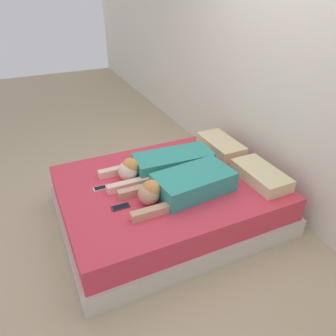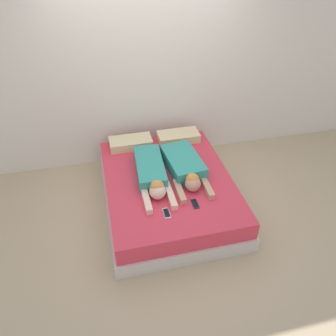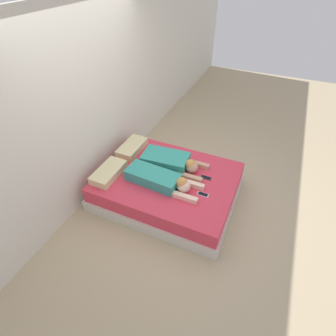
{
  "view_description": "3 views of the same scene",
  "coord_description": "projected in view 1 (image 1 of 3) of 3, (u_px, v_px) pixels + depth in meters",
  "views": [
    {
      "loc": [
        2.31,
        -1.07,
        2.08
      ],
      "look_at": [
        0.0,
        0.0,
        0.56
      ],
      "focal_mm": 35.0,
      "sensor_mm": 36.0,
      "label": 1
    },
    {
      "loc": [
        -0.72,
        -3.01,
        2.93
      ],
      "look_at": [
        0.0,
        0.0,
        0.56
      ],
      "focal_mm": 35.0,
      "sensor_mm": 36.0,
      "label": 2
    },
    {
      "loc": [
        -2.61,
        -1.17,
        2.95
      ],
      "look_at": [
        0.0,
        0.0,
        0.56
      ],
      "focal_mm": 28.0,
      "sensor_mm": 36.0,
      "label": 3
    }
  ],
  "objects": [
    {
      "name": "cell_phone_left",
      "position": [
        102.0,
        188.0,
        2.95
      ],
      "size": [
        0.07,
        0.15,
        0.01
      ],
      "color": "silver",
      "rests_on": "bed"
    },
    {
      "name": "pillow_head_left",
      "position": [
        221.0,
        145.0,
        3.56
      ],
      "size": [
        0.58,
        0.29,
        0.12
      ],
      "color": "beige",
      "rests_on": "bed"
    },
    {
      "name": "person_left",
      "position": [
        162.0,
        164.0,
        3.16
      ],
      "size": [
        0.37,
        1.1,
        0.22
      ],
      "color": "teal",
      "rests_on": "bed"
    },
    {
      "name": "wall_back",
      "position": [
        281.0,
        72.0,
        3.0
      ],
      "size": [
        12.0,
        0.06,
        2.6
      ],
      "color": "silver",
      "rests_on": "ground_plane"
    },
    {
      "name": "ground_plane",
      "position": [
        168.0,
        216.0,
        3.25
      ],
      "size": [
        12.0,
        12.0,
        0.0
      ],
      "primitive_type": "plane",
      "color": "tan"
    },
    {
      "name": "pillow_head_right",
      "position": [
        261.0,
        175.0,
        3.04
      ],
      "size": [
        0.58,
        0.29,
        0.12
      ],
      "color": "beige",
      "rests_on": "bed"
    },
    {
      "name": "person_right",
      "position": [
        184.0,
        185.0,
        2.84
      ],
      "size": [
        0.45,
        1.0,
        0.21
      ],
      "color": "teal",
      "rests_on": "bed"
    },
    {
      "name": "cell_phone_right",
      "position": [
        121.0,
        207.0,
        2.71
      ],
      "size": [
        0.07,
        0.15,
        0.01
      ],
      "color": "#2D2D33",
      "rests_on": "bed"
    },
    {
      "name": "bed",
      "position": [
        168.0,
        200.0,
        3.15
      ],
      "size": [
        1.57,
        2.0,
        0.41
      ],
      "color": "beige",
      "rests_on": "ground_plane"
    }
  ]
}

